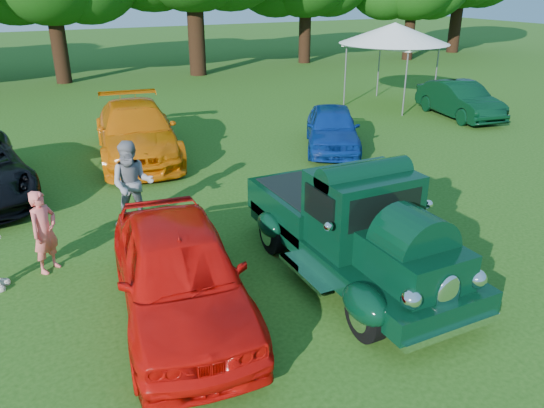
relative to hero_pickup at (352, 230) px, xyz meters
name	(u,v)px	position (x,y,z in m)	size (l,w,h in m)	color
ground	(287,316)	(-1.73, -0.73, -0.90)	(120.00, 120.00, 0.00)	#214A11
hero_pickup	(352,230)	(0.00, 0.00, 0.00)	(2.47, 5.30, 2.07)	black
red_convertible	(179,271)	(-3.25, 0.08, -0.08)	(1.93, 4.79, 1.63)	red
back_car_orange	(136,131)	(-1.88, 8.91, -0.07)	(2.31, 5.67, 1.65)	orange
back_car_blue	(332,128)	(4.02, 7.00, -0.20)	(1.64, 4.09, 1.39)	navy
back_car_green	(460,100)	(10.92, 8.42, -0.19)	(1.49, 4.28, 1.41)	black
spectator_pink	(44,232)	(-5.05, 2.63, -0.09)	(0.59, 0.39, 1.61)	#ED6661
spectator_grey	(133,184)	(-3.11, 3.94, 0.08)	(0.95, 0.74, 1.95)	gray
canopy_tent	(394,34)	(9.85, 11.51, 2.13)	(6.10, 6.10, 3.49)	white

